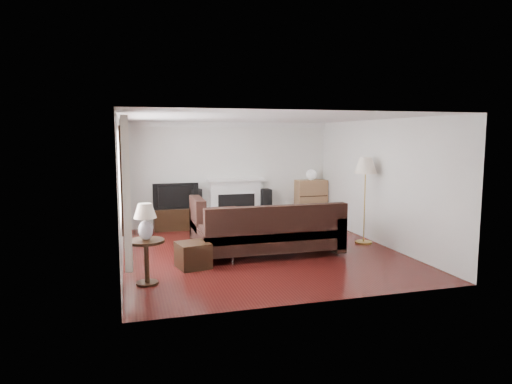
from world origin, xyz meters
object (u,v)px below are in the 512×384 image
object	(u,v)px
tv_stand	(176,219)
bookshelf	(311,201)
floor_lamp	(365,201)
sectional_sofa	(271,230)
coffee_table	(255,226)
side_table	(147,262)

from	to	relation	value
tv_stand	bookshelf	size ratio (longest dim) A/B	0.94
bookshelf	floor_lamp	bearing A→B (deg)	-86.79
bookshelf	sectional_sofa	world-z (taller)	bookshelf
coffee_table	side_table	world-z (taller)	side_table
bookshelf	coffee_table	xyz separation A→B (m)	(-1.84, -1.29, -0.30)
bookshelf	sectional_sofa	bearing A→B (deg)	-124.99
bookshelf	floor_lamp	world-z (taller)	floor_lamp
sectional_sofa	bookshelf	bearing A→B (deg)	55.01
bookshelf	coffee_table	world-z (taller)	bookshelf
tv_stand	bookshelf	xyz separation A→B (m)	(3.40, 0.04, 0.28)
tv_stand	bookshelf	bearing A→B (deg)	0.61
floor_lamp	side_table	world-z (taller)	floor_lamp
coffee_table	side_table	size ratio (longest dim) A/B	1.82
coffee_table	floor_lamp	bearing A→B (deg)	-27.24
floor_lamp	bookshelf	bearing A→B (deg)	93.21
tv_stand	coffee_table	world-z (taller)	tv_stand
coffee_table	tv_stand	bearing A→B (deg)	144.45
sectional_sofa	side_table	xyz separation A→B (m)	(-2.27, -1.10, -0.12)
sectional_sofa	coffee_table	distance (m)	1.53
sectional_sofa	coffee_table	bearing A→B (deg)	85.61
sectional_sofa	floor_lamp	size ratio (longest dim) A/B	1.61
side_table	bookshelf	bearing A→B (deg)	42.65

